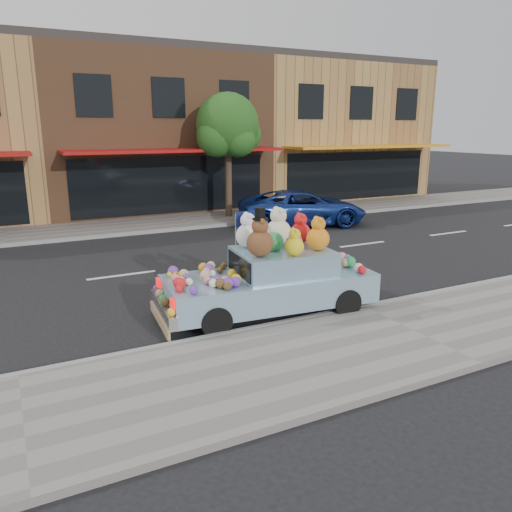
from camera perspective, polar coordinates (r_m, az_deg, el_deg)
ground at (r=14.95m, az=0.03°, el=-0.24°), size 120.00×120.00×0.00m
near_sidewalk at (r=9.89m, az=17.59°, el=-8.41°), size 60.00×3.00×0.12m
far_sidewalk at (r=20.81m, az=-8.15°, el=3.96°), size 60.00×3.00×0.12m
near_kerb at (r=10.92m, az=12.10°, el=-5.83°), size 60.00×0.12×0.13m
far_kerb at (r=19.42m, az=-6.70°, el=3.27°), size 60.00×0.12×0.13m
storefront_mid at (r=25.71m, az=-12.55°, el=13.77°), size 10.00×9.80×7.30m
storefront_right at (r=29.88m, az=6.90°, el=14.05°), size 10.00×9.80×7.30m
street_tree at (r=21.26m, az=-3.23°, el=14.15°), size 3.00×2.70×5.22m
car_blue at (r=20.07m, az=5.33°, el=5.52°), size 5.50×3.65×1.40m
art_car at (r=10.35m, az=1.65°, el=-2.30°), size 4.63×2.15×2.31m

